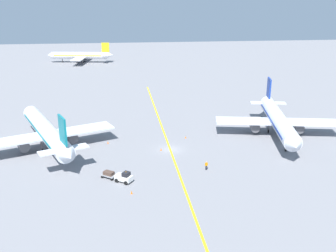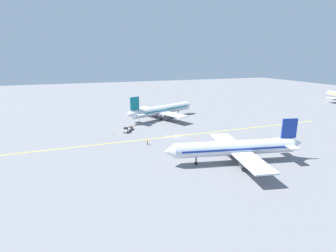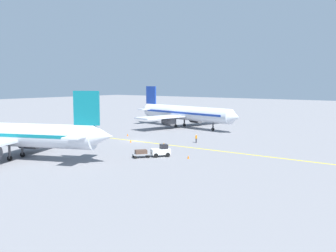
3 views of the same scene
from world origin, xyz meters
The scene contains 11 objects.
ground_plane centered at (0.00, 0.00, 0.00)m, with size 400.00×400.00×0.00m, color slate.
apron_yellow_centreline centered at (0.00, 0.00, 0.00)m, with size 0.40×120.00×0.01m, color yellow.
airplane_at_gate centered at (-25.59, 4.00, 3.71)m, with size 27.85×33.93×10.60m.
airplane_adjacent_stand centered at (25.65, 5.95, 3.71)m, with size 28.48×35.36×10.60m.
baggage_tug_white centered at (-9.87, -14.05, 0.90)m, with size 3.31×2.98×2.11m.
baggage_cart_trailing centered at (-12.54, -12.11, 0.76)m, with size 2.93×2.66×1.24m.
ground_crew_worker centered at (5.34, -10.89, 0.91)m, with size 0.57×0.29×1.68m.
traffic_cone_near_nose centered at (-8.76, -18.52, 0.28)m, with size 0.32×0.32×0.55m, color orange.
traffic_cone_mid_apron centered at (-1.96, -0.28, 0.28)m, with size 0.32×0.32×0.55m, color orange.
traffic_cone_by_wingtip centered at (4.39, 6.40, 0.28)m, with size 0.32×0.32×0.55m, color orange.
traffic_cone_far_edge centered at (-13.05, 5.20, 0.28)m, with size 0.32×0.32×0.55m, color orange.
Camera 2 is at (76.62, -30.49, 25.17)m, focal length 28.00 mm.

